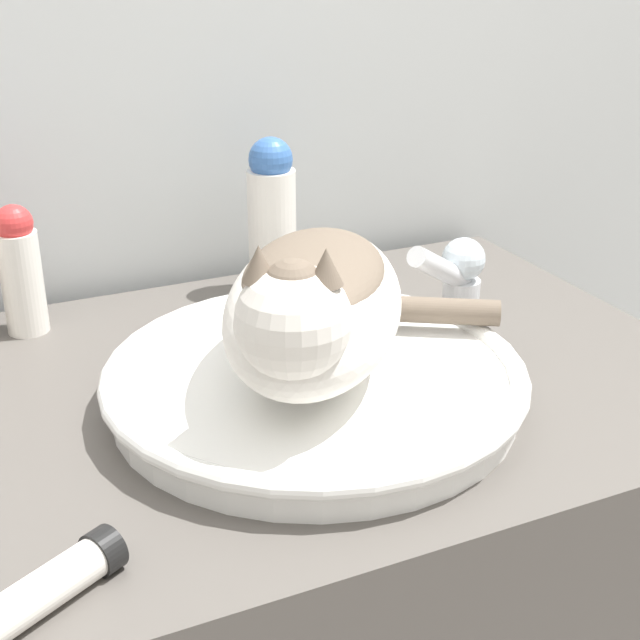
# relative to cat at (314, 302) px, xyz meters

# --- Properties ---
(sink_basin) EXTENTS (0.42, 0.42, 0.04)m
(sink_basin) POSITION_rel_cat_xyz_m (0.01, 0.01, -0.09)
(sink_basin) COLOR white
(sink_basin) RESTS_ON vanity_counter
(cat) EXTENTS (0.37, 0.35, 0.16)m
(cat) POSITION_rel_cat_xyz_m (0.00, 0.00, 0.00)
(cat) COLOR silver
(cat) RESTS_ON sink_basin
(faucet) EXTENTS (0.12, 0.08, 0.12)m
(faucet) POSITION_rel_cat_xyz_m (0.23, 0.12, -0.05)
(faucet) COLOR silver
(faucet) RESTS_ON vanity_counter
(lotion_bottle_white) EXTENTS (0.06, 0.06, 0.20)m
(lotion_bottle_white) POSITION_rel_cat_xyz_m (0.08, 0.30, -0.01)
(lotion_bottle_white) COLOR white
(lotion_bottle_white) RESTS_ON vanity_counter
(deodorant_stick) EXTENTS (0.05, 0.05, 0.15)m
(deodorant_stick) POSITION_rel_cat_xyz_m (-0.23, 0.30, -0.04)
(deodorant_stick) COLOR white
(deodorant_stick) RESTS_ON vanity_counter
(cream_tube) EXTENTS (0.17, 0.11, 0.04)m
(cream_tube) POSITION_rel_cat_xyz_m (-0.30, -0.19, -0.10)
(cream_tube) COLOR silver
(cream_tube) RESTS_ON vanity_counter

